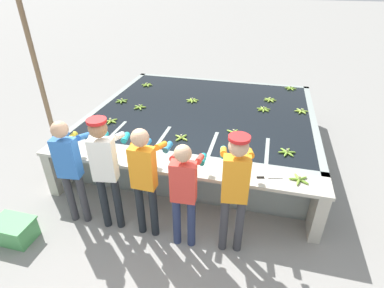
% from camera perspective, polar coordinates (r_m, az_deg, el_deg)
% --- Properties ---
extents(ground_plane, '(80.00, 80.00, 0.00)m').
position_cam_1_polar(ground_plane, '(4.76, -3.93, -13.90)').
color(ground_plane, gray).
rests_on(ground_plane, ground).
extents(wash_tank, '(4.35, 3.77, 0.85)m').
position_cam_1_polar(wash_tank, '(6.35, 2.31, 3.21)').
color(wash_tank, gray).
rests_on(wash_tank, ground).
extents(work_ledge, '(4.35, 0.45, 0.85)m').
position_cam_1_polar(work_ledge, '(4.53, -3.33, -6.48)').
color(work_ledge, '#B7B2A3').
rests_on(work_ledge, ground).
extents(worker_0, '(0.46, 0.73, 1.66)m').
position_cam_1_polar(worker_0, '(4.46, -22.26, -3.53)').
color(worker_0, '#38383D').
rests_on(worker_0, ground).
extents(worker_1, '(0.48, 0.75, 1.75)m').
position_cam_1_polar(worker_1, '(4.14, -16.21, -3.73)').
color(worker_1, '#1E2328').
rests_on(worker_1, ground).
extents(worker_2, '(0.41, 0.72, 1.69)m').
position_cam_1_polar(worker_2, '(3.95, -9.00, -5.68)').
color(worker_2, '#1E2328').
rests_on(worker_2, ground).
extents(worker_3, '(0.43, 0.72, 1.58)m').
position_cam_1_polar(worker_3, '(3.80, -1.52, -8.36)').
color(worker_3, navy).
rests_on(worker_3, ground).
extents(worker_4, '(0.47, 0.75, 1.75)m').
position_cam_1_polar(worker_4, '(3.67, 8.20, -7.59)').
color(worker_4, '#38383D').
rests_on(worker_4, ground).
extents(banana_bunch_floating_0, '(0.28, 0.27, 0.08)m').
position_cam_1_polar(banana_bunch_floating_0, '(7.55, -8.57, 11.08)').
color(banana_bunch_floating_0, '#8CB738').
rests_on(banana_bunch_floating_0, wash_tank).
extents(banana_bunch_floating_1, '(0.28, 0.27, 0.08)m').
position_cam_1_polar(banana_bunch_floating_1, '(7.60, 18.26, 10.03)').
color(banana_bunch_floating_1, '#7FAD33').
rests_on(banana_bunch_floating_1, wash_tank).
extents(banana_bunch_floating_2, '(0.27, 0.27, 0.08)m').
position_cam_1_polar(banana_bunch_floating_2, '(5.24, 7.89, 2.19)').
color(banana_bunch_floating_2, '#93BC3D').
rests_on(banana_bunch_floating_2, wash_tank).
extents(banana_bunch_floating_3, '(0.28, 0.27, 0.08)m').
position_cam_1_polar(banana_bunch_floating_3, '(6.28, -9.95, 6.92)').
color(banana_bunch_floating_3, '#7FAD33').
rests_on(banana_bunch_floating_3, wash_tank).
extents(banana_bunch_floating_4, '(0.28, 0.28, 0.08)m').
position_cam_1_polar(banana_bunch_floating_4, '(4.86, 17.63, -1.49)').
color(banana_bunch_floating_4, '#75A333').
rests_on(banana_bunch_floating_4, wash_tank).
extents(banana_bunch_floating_5, '(0.28, 0.28, 0.08)m').
position_cam_1_polar(banana_bunch_floating_5, '(6.67, -13.25, 7.99)').
color(banana_bunch_floating_5, '#75A333').
rests_on(banana_bunch_floating_5, wash_tank).
extents(banana_bunch_floating_6, '(0.28, 0.28, 0.08)m').
position_cam_1_polar(banana_bunch_floating_6, '(6.77, 14.62, 8.15)').
color(banana_bunch_floating_6, '#93BC3D').
rests_on(banana_bunch_floating_6, wash_tank).
extents(banana_bunch_floating_7, '(0.28, 0.27, 0.08)m').
position_cam_1_polar(banana_bunch_floating_7, '(6.26, 13.47, 6.45)').
color(banana_bunch_floating_7, '#8CB738').
rests_on(banana_bunch_floating_7, wash_tank).
extents(banana_bunch_floating_8, '(0.28, 0.26, 0.08)m').
position_cam_1_polar(banana_bunch_floating_8, '(5.80, -15.22, 4.25)').
color(banana_bunch_floating_8, '#8CB738').
rests_on(banana_bunch_floating_8, wash_tank).
extents(banana_bunch_floating_9, '(0.27, 0.27, 0.08)m').
position_cam_1_polar(banana_bunch_floating_9, '(5.03, -2.05, 1.21)').
color(banana_bunch_floating_9, '#93BC3D').
rests_on(banana_bunch_floating_9, wash_tank).
extents(banana_bunch_floating_10, '(0.28, 0.28, 0.08)m').
position_cam_1_polar(banana_bunch_floating_10, '(6.52, 0.05, 8.30)').
color(banana_bunch_floating_10, '#93BC3D').
rests_on(banana_bunch_floating_10, wash_tank).
extents(banana_bunch_floating_11, '(0.28, 0.27, 0.08)m').
position_cam_1_polar(banana_bunch_floating_11, '(6.39, 20.10, 5.90)').
color(banana_bunch_floating_11, '#9EC642').
rests_on(banana_bunch_floating_11, wash_tank).
extents(banana_bunch_ledge_0, '(0.27, 0.28, 0.08)m').
position_cam_1_polar(banana_bunch_ledge_0, '(4.30, 19.74, -6.37)').
color(banana_bunch_ledge_0, '#75A333').
rests_on(banana_bunch_ledge_0, work_ledge).
extents(banana_bunch_ledge_1, '(0.28, 0.28, 0.08)m').
position_cam_1_polar(banana_bunch_ledge_1, '(5.06, -23.17, -1.28)').
color(banana_bunch_ledge_1, '#93BC3D').
rests_on(banana_bunch_ledge_1, work_ledge).
extents(knife_0, '(0.28, 0.25, 0.02)m').
position_cam_1_polar(knife_0, '(4.72, -14.99, -2.18)').
color(knife_0, silver).
rests_on(knife_0, work_ledge).
extents(knife_1, '(0.35, 0.12, 0.02)m').
position_cam_1_polar(knife_1, '(4.23, 13.84, -6.18)').
color(knife_1, silver).
rests_on(knife_1, work_ledge).
extents(crate, '(0.55, 0.39, 0.32)m').
position_cam_1_polar(crate, '(5.01, -30.78, -13.96)').
color(crate, '#4C9E56').
rests_on(crate, ground).
extents(support_post_left, '(0.09, 0.09, 3.20)m').
position_cam_1_polar(support_post_left, '(6.21, -27.07, 11.06)').
color(support_post_left, '#846647').
rests_on(support_post_left, ground).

